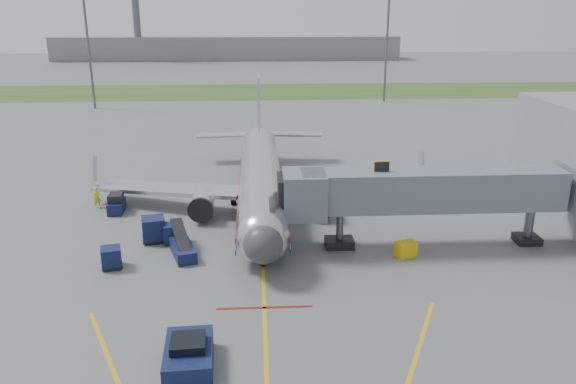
{
  "coord_description": "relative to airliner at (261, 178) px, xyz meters",
  "views": [
    {
      "loc": [
        -0.29,
        -34.94,
        17.84
      ],
      "look_at": [
        2.23,
        9.21,
        3.2
      ],
      "focal_mm": 35.0,
      "sensor_mm": 36.0,
      "label": 1
    }
  ],
  "objects": [
    {
      "name": "light_mast_left",
      "position": [
        -30.0,
        54.75,
        8.13
      ],
      "size": [
        2.0,
        0.44,
        20.4
      ],
      "color": "#595B60",
      "rests_on": "ground"
    },
    {
      "name": "belt_loader",
      "position": [
        -5.98,
        -11.21,
        -2.11
      ],
      "size": [
        2.48,
        4.56,
        2.15
      ],
      "color": "#0D123C",
      "rests_on": "ground"
    },
    {
      "name": "ground_power_cart",
      "position": [
        10.72,
        -12.25,
        -2.07
      ],
      "size": [
        1.71,
        1.42,
        1.17
      ],
      "color": "#E1AA0D",
      "rests_on": "ground"
    },
    {
      "name": "grass_strip",
      "position": [
        -0.0,
        74.75,
        -2.64
      ],
      "size": [
        300.0,
        25.0,
        0.01
      ],
      "primitive_type": "cube",
      "color": "#2D4C1E",
      "rests_on": "ground"
    },
    {
      "name": "baggage_cart_b",
      "position": [
        -8.63,
        -8.21,
        -1.65
      ],
      "size": [
        2.18,
        2.18,
        1.96
      ],
      "color": "#0D123C",
      "rests_on": "ground"
    },
    {
      "name": "distant_terminal",
      "position": [
        -10.0,
        154.75,
        1.35
      ],
      "size": [
        120.0,
        14.0,
        8.0
      ],
      "primitive_type": "cube",
      "color": "slate",
      "rests_on": "ground"
    },
    {
      "name": "pushback_tug",
      "position": [
        -4.0,
        -25.08,
        -1.95
      ],
      "size": [
        2.69,
        4.15,
        1.67
      ],
      "color": "#0D123C",
      "rests_on": "ground"
    },
    {
      "name": "jet_bridge",
      "position": [
        12.86,
        -10.25,
        1.82
      ],
      "size": [
        25.3,
        4.0,
        6.9
      ],
      "color": "slate",
      "rests_on": "ground"
    },
    {
      "name": "ground",
      "position": [
        -0.0,
        -15.25,
        -2.65
      ],
      "size": [
        400.0,
        400.0,
        0.0
      ],
      "primitive_type": "plane",
      "color": "#565659",
      "rests_on": "ground"
    },
    {
      "name": "airliner",
      "position": [
        0.0,
        0.0,
        0.0
      ],
      "size": [
        32.1,
        35.67,
        10.25
      ],
      "color": "silver",
      "rests_on": "ground"
    },
    {
      "name": "apron_markings",
      "position": [
        -0.0,
        -22.65,
        -2.64
      ],
      "size": [
        21.52,
        50.0,
        0.01
      ],
      "color": "gold",
      "rests_on": "ground"
    },
    {
      "name": "baggage_cart_c",
      "position": [
        -6.98,
        -8.72,
        -1.84
      ],
      "size": [
        1.46,
        1.46,
        1.57
      ],
      "color": "#0D123C",
      "rests_on": "ground"
    },
    {
      "name": "baggage_tug",
      "position": [
        -13.17,
        -1.31,
        -1.88
      ],
      "size": [
        1.39,
        2.54,
        1.74
      ],
      "color": "#0D123C",
      "rests_on": "ground"
    },
    {
      "name": "light_mast_right",
      "position": [
        25.0,
        59.75,
        8.13
      ],
      "size": [
        2.0,
        0.44,
        20.4
      ],
      "color": "#595B60",
      "rests_on": "ground"
    },
    {
      "name": "control_tower",
      "position": [
        -40.0,
        149.75,
        14.68
      ],
      "size": [
        4.0,
        4.0,
        30.0
      ],
      "color": "#595B60",
      "rests_on": "ground"
    },
    {
      "name": "baggage_cart_a",
      "position": [
        -10.84,
        -12.94,
        -1.86
      ],
      "size": [
        1.74,
        1.74,
        1.54
      ],
      "color": "#0D123C",
      "rests_on": "ground"
    },
    {
      "name": "ramp_worker",
      "position": [
        -15.24,
        0.03,
        -1.66
      ],
      "size": [
        0.85,
        0.72,
        1.97
      ],
      "primitive_type": "imported",
      "rotation": [
        0.0,
        0.0,
        0.42
      ],
      "color": "#C3E91B",
      "rests_on": "ground"
    }
  ]
}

